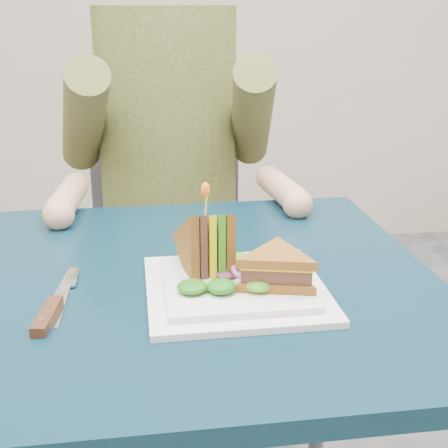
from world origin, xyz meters
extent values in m
cube|color=black|center=(0.00, 0.00, 0.71)|extent=(0.75, 0.75, 0.03)
cylinder|color=#595B5E|center=(-0.32, 0.32, 0.35)|extent=(0.04, 0.04, 0.70)
cylinder|color=#595B5E|center=(0.32, 0.32, 0.35)|extent=(0.04, 0.04, 0.70)
cube|color=#47474C|center=(0.00, 0.67, 0.45)|extent=(0.42, 0.40, 0.04)
cube|color=#47474C|center=(0.00, 0.85, 0.70)|extent=(0.42, 0.03, 0.46)
cylinder|color=#47474C|center=(-0.18, 0.50, 0.21)|extent=(0.02, 0.02, 0.43)
cylinder|color=#47474C|center=(0.18, 0.50, 0.21)|extent=(0.02, 0.02, 0.43)
cylinder|color=#47474C|center=(-0.18, 0.84, 0.21)|extent=(0.02, 0.02, 0.43)
cylinder|color=#47474C|center=(0.18, 0.84, 0.21)|extent=(0.02, 0.02, 0.43)
cylinder|color=#4D5225|center=(0.00, 0.65, 0.87)|extent=(0.34, 0.34, 0.52)
cylinder|color=brown|center=(-0.20, 0.56, 0.89)|extent=(0.15, 0.39, 0.31)
cylinder|color=tan|center=(-0.23, 0.36, 0.76)|extent=(0.08, 0.20, 0.06)
sphere|color=tan|center=(-0.23, 0.26, 0.76)|extent=(0.06, 0.06, 0.06)
cylinder|color=brown|center=(0.20, 0.56, 0.89)|extent=(0.15, 0.39, 0.31)
cylinder|color=tan|center=(0.23, 0.36, 0.76)|extent=(0.08, 0.20, 0.06)
sphere|color=tan|center=(0.23, 0.26, 0.76)|extent=(0.06, 0.06, 0.06)
cube|color=white|center=(0.05, -0.07, 0.73)|extent=(0.26, 0.26, 0.01)
cube|color=white|center=(0.05, -0.07, 0.74)|extent=(0.21, 0.21, 0.01)
cube|color=silver|center=(-0.20, -0.09, 0.73)|extent=(0.02, 0.12, 0.00)
cube|color=silver|center=(-0.19, -0.01, 0.73)|extent=(0.02, 0.02, 0.00)
cube|color=silver|center=(-0.20, 0.02, 0.73)|extent=(0.01, 0.03, 0.00)
cube|color=silver|center=(-0.19, 0.02, 0.73)|extent=(0.01, 0.03, 0.00)
cube|color=silver|center=(-0.19, 0.02, 0.73)|extent=(0.01, 0.03, 0.00)
cube|color=silver|center=(-0.18, 0.02, 0.73)|extent=(0.01, 0.03, 0.00)
cube|color=silver|center=(-0.20, -0.01, 0.73)|extent=(0.04, 0.14, 0.00)
cube|color=black|center=(-0.21, -0.12, 0.74)|extent=(0.03, 0.10, 0.01)
cylinder|color=silver|center=(-0.21, -0.09, 0.74)|extent=(0.01, 0.01, 0.00)
cylinder|color=silver|center=(-0.21, -0.14, 0.74)|extent=(0.01, 0.01, 0.00)
cylinder|color=tan|center=(0.02, -0.02, 0.85)|extent=(0.01, 0.01, 0.06)
ellipsoid|color=orange|center=(0.02, -0.02, 0.88)|extent=(0.01, 0.01, 0.02)
torus|color=#9E4C7A|center=(0.07, -0.06, 0.77)|extent=(0.04, 0.04, 0.02)
camera|label=1|loc=(-0.08, -0.89, 1.13)|focal=50.00mm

